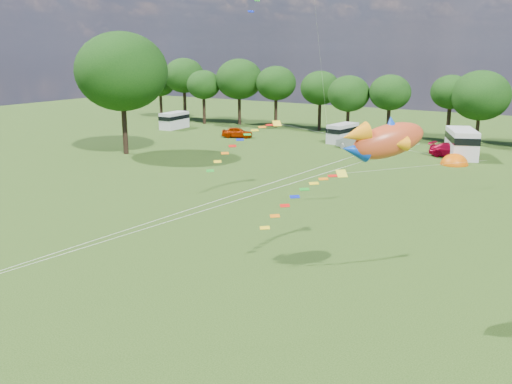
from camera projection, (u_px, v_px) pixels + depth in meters
The scene contains 13 objects.
ground_plane at pixel (159, 317), 25.32m from camera, with size 180.00×180.00×0.00m, color black.
tree_line at pixel (512, 94), 65.93m from camera, with size 102.98×10.98×10.27m.
big_tree at pixel (122, 72), 61.59m from camera, with size 10.00×10.00×13.28m.
car_a at pixel (237, 132), 74.99m from camera, with size 1.62×4.11×1.37m, color #A02400.
car_b at pixel (355, 143), 66.64m from camera, with size 1.49×3.99×1.41m, color gray.
car_c at pixel (454, 151), 61.48m from camera, with size 2.11×5.03×1.51m, color #AD0325.
campervan_a at pixel (174, 120), 83.05m from camera, with size 2.43×4.99×2.37m.
campervan_b at pixel (343, 132), 71.08m from camera, with size 2.53×4.93×2.32m.
campervan_c at pixel (462, 142), 61.47m from camera, with size 4.85×6.72×3.03m.
tent_orange at pixel (454, 164), 57.99m from camera, with size 2.79×3.06×2.18m.
fish_kite at pixel (382, 141), 24.18m from camera, with size 3.45×3.74×2.16m.
streamer_kite_b at pixel (249, 138), 44.87m from camera, with size 4.35×4.76×3.83m.
streamer_kite_c at pixel (311, 190), 32.01m from camera, with size 3.17×4.96×2.80m.
Camera 1 is at (16.07, -17.22, 11.65)m, focal length 40.00 mm.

